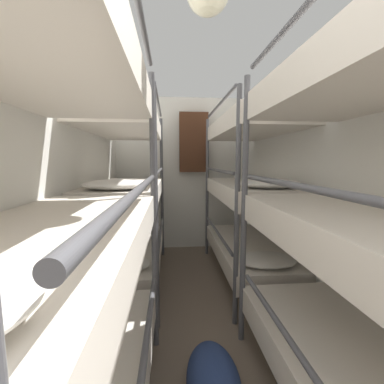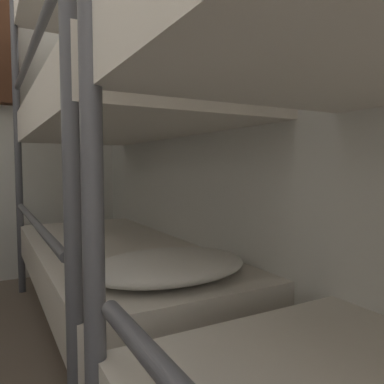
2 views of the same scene
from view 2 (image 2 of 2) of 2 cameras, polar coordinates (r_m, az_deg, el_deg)
wall_right at (r=1.23m, az=24.15°, el=21.28°), size 0.06×4.66×2.40m
bunk_stack_right_far at (r=1.85m, az=-11.94°, el=11.94°), size 0.74×1.76×2.06m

